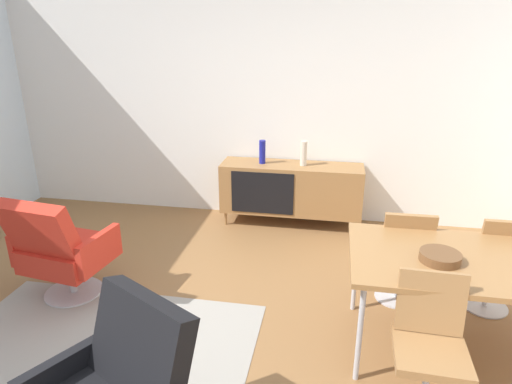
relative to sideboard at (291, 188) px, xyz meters
name	(u,v)px	position (x,y,z in m)	size (l,w,h in m)	color
ground_plane	(213,350)	(-0.30, -2.30, -0.44)	(8.32, 8.32, 0.00)	olive
wall_back	(270,99)	(-0.30, 0.30, 0.96)	(6.80, 0.12, 2.80)	white
sideboard	(291,188)	(0.00, 0.00, 0.00)	(1.60, 0.45, 0.72)	olive
vase_cobalt	(262,152)	(-0.34, 0.00, 0.41)	(0.07, 0.07, 0.27)	navy
vase_sculptural_dark	(304,153)	(0.13, 0.00, 0.42)	(0.07, 0.07, 0.28)	beige
dining_table	(474,265)	(1.41, -2.00, 0.26)	(1.60, 0.90, 0.74)	olive
wooden_bowl_on_table	(440,257)	(1.17, -2.07, 0.33)	(0.26, 0.26, 0.06)	brown
dining_chair_back_right	(497,259)	(1.76, -1.44, 0.03)	(0.40, 0.43, 0.86)	#9E7042
dining_chair_back_left	(403,252)	(1.06, -1.44, 0.03)	(0.40, 0.43, 0.86)	#9E7042
dining_chair_front_left	(429,343)	(1.06, -2.56, 0.03)	(0.41, 0.44, 0.86)	#9E7042
lounge_chair_red	(60,248)	(-1.70, -1.87, 0.03)	(0.78, 0.73, 0.95)	red
area_rug	(88,361)	(-1.11, -2.56, -0.44)	(2.20, 1.70, 0.01)	gray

